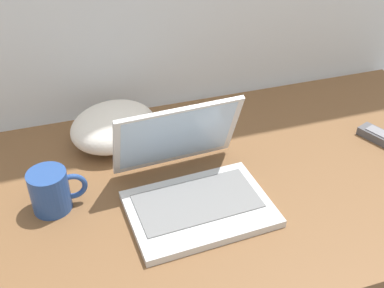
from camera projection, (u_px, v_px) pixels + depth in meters
The scene contains 4 objects.
desk at pixel (197, 189), 1.13m from camera, with size 1.60×0.76×0.03m.
laptop at pixel (191, 183), 1.06m from camera, with size 0.32×0.31×0.21m.
coffee_mug at pixel (51, 190), 1.03m from camera, with size 0.13×0.09×0.10m.
cushion at pixel (114, 126), 1.23m from camera, with size 0.23×0.20×0.11m, color silver.
Camera 1 is at (-0.28, -0.82, 0.76)m, focal length 44.21 mm.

